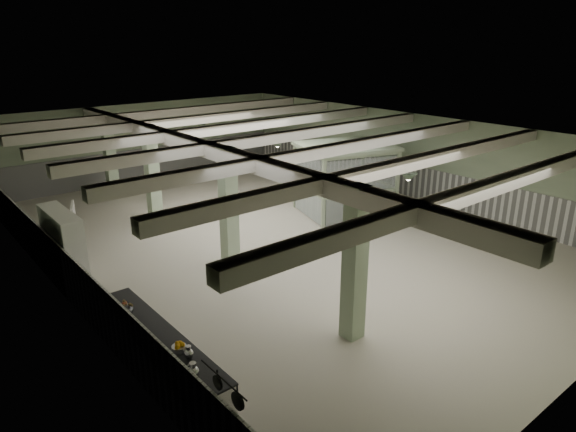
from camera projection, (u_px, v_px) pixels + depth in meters
floor at (276, 236)px, 17.68m from camera, size 20.00×20.00×0.00m
ceiling at (275, 132)px, 16.49m from camera, size 14.00×20.00×0.02m
wall_back at (145, 141)px, 24.36m from camera, size 14.00×0.02×3.60m
wall_left at (56, 235)px, 12.88m from camera, size 0.02×20.00×3.60m
wall_right at (408, 157)px, 21.29m from camera, size 0.02×20.00×3.60m
wainscot_left at (63, 273)px, 13.24m from camera, size 0.05×19.90×1.50m
wainscot_right at (405, 181)px, 21.62m from camera, size 0.05×19.90×1.50m
wainscot_back at (147, 163)px, 24.69m from camera, size 13.90×0.05×1.50m
girder at (208, 149)px, 15.06m from camera, size 0.45×19.90×0.40m
beam_a at (489, 188)px, 11.09m from camera, size 13.90×0.35×0.32m
beam_b at (397, 166)px, 12.91m from camera, size 13.90×0.35×0.32m
beam_c at (328, 150)px, 14.73m from camera, size 13.90×0.35×0.32m
beam_d at (275, 138)px, 16.55m from camera, size 13.90×0.35×0.32m
beam_e at (232, 128)px, 18.37m from camera, size 13.90×0.35×0.32m
beam_f at (196, 120)px, 20.19m from camera, size 13.90×0.35×0.32m
beam_g at (167, 113)px, 22.01m from camera, size 13.90×0.35×0.32m
column_a at (355, 264)px, 11.21m from camera, size 0.42×0.42×3.60m
column_b at (229, 209)px, 14.85m from camera, size 0.42×0.42×3.60m
column_c at (152, 175)px, 18.49m from camera, size 0.42×0.42×3.60m
column_d at (110, 156)px, 21.40m from camera, size 0.42×0.42×3.60m
hook_rail at (223, 379)px, 7.37m from camera, size 0.02×1.20×0.02m
pendant_front at (409, 177)px, 13.33m from camera, size 0.44×0.44×0.22m
pendant_mid at (277, 145)px, 17.33m from camera, size 0.44×0.44×0.22m
pendant_back at (202, 126)px, 20.97m from camera, size 0.44×0.44×0.22m
prep_counter at (158, 354)px, 10.34m from camera, size 0.81×4.60×0.91m
pitcher_near at (189, 352)px, 9.41m from camera, size 0.20×0.22×0.27m
pitcher_far at (193, 371)px, 8.85m from camera, size 0.25×0.27×0.32m
veg_colander at (124, 307)px, 11.05m from camera, size 0.51×0.51×0.19m
orange_bowl at (179, 349)px, 9.66m from camera, size 0.33×0.33×0.10m
skillet_near at (238, 401)px, 7.26m from camera, size 0.04×0.28×0.28m
skillet_far at (218, 383)px, 7.65m from camera, size 0.03×0.24×0.24m
walkin_cooler at (65, 250)px, 14.00m from camera, size 0.87×2.20×2.02m
guard_booth at (345, 167)px, 19.57m from camera, size 3.99×3.65×2.67m
filing_cabinet at (382, 192)px, 20.66m from camera, size 0.39×0.55×1.18m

